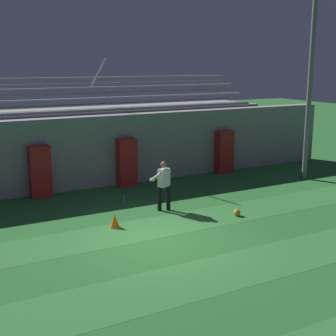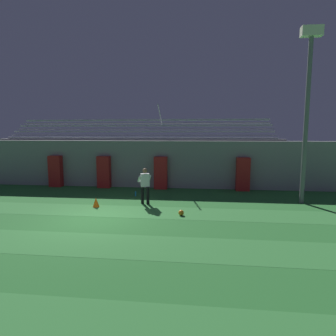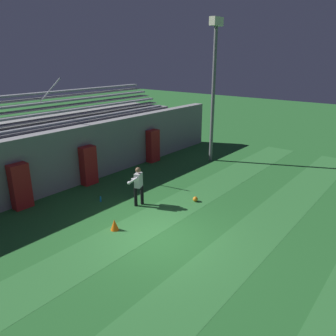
# 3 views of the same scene
# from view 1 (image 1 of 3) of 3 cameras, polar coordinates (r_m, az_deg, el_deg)

# --- Properties ---
(ground_plane) EXTENTS (80.00, 80.00, 0.00)m
(ground_plane) POSITION_cam_1_polar(r_m,az_deg,el_deg) (13.01, -1.31, -8.94)
(ground_plane) COLOR #286B2D
(turf_stripe_mid) EXTENTS (28.00, 1.76, 0.01)m
(turf_stripe_mid) POSITION_cam_1_polar(r_m,az_deg,el_deg) (11.05, 4.73, -13.04)
(turf_stripe_mid) COLOR #337A38
(turf_stripe_mid) RESTS_ON ground
(turf_stripe_far) EXTENTS (28.00, 1.76, 0.01)m
(turf_stripe_far) POSITION_cam_1_polar(r_m,az_deg,el_deg) (13.90, -3.32, -7.51)
(turf_stripe_far) COLOR #337A38
(turf_stripe_far) RESTS_ON ground
(back_wall) EXTENTS (24.00, 0.60, 2.80)m
(back_wall) POSITION_cam_1_polar(r_m,az_deg,el_deg) (18.44, -10.63, 1.84)
(back_wall) COLOR gray
(back_wall) RESTS_ON ground
(padding_pillar_gate_left) EXTENTS (0.75, 0.44, 1.89)m
(padding_pillar_gate_left) POSITION_cam_1_polar(r_m,az_deg,el_deg) (17.57, -15.33, -0.44)
(padding_pillar_gate_left) COLOR #B21E1E
(padding_pillar_gate_left) RESTS_ON ground
(padding_pillar_gate_right) EXTENTS (0.75, 0.44, 1.89)m
(padding_pillar_gate_right) POSITION_cam_1_polar(r_m,az_deg,el_deg) (18.62, -5.03, 0.69)
(padding_pillar_gate_right) COLOR #B21E1E
(padding_pillar_gate_right) RESTS_ON ground
(padding_pillar_far_right) EXTENTS (0.75, 0.44, 1.89)m
(padding_pillar_far_right) POSITION_cam_1_polar(r_m,az_deg,el_deg) (20.90, 6.87, 1.96)
(padding_pillar_far_right) COLOR #B21E1E
(padding_pillar_far_right) RESTS_ON ground
(bleacher_stand) EXTENTS (18.00, 3.35, 5.03)m
(bleacher_stand) POSITION_cam_1_polar(r_m,az_deg,el_deg) (20.30, -12.40, 3.03)
(bleacher_stand) COLOR gray
(bleacher_stand) RESTS_ON ground
(floodlight_pole) EXTENTS (0.90, 0.36, 7.92)m
(floodlight_pole) POSITION_cam_1_polar(r_m,az_deg,el_deg) (20.13, 17.12, 12.76)
(floodlight_pole) COLOR slate
(floodlight_pole) RESTS_ON ground
(goalkeeper) EXTENTS (0.71, 0.66, 1.67)m
(goalkeeper) POSITION_cam_1_polar(r_m,az_deg,el_deg) (15.39, -0.55, -1.77)
(goalkeeper) COLOR black
(goalkeeper) RESTS_ON ground
(soccer_ball) EXTENTS (0.22, 0.22, 0.22)m
(soccer_ball) POSITION_cam_1_polar(r_m,az_deg,el_deg) (15.21, 8.41, -5.41)
(soccer_ball) COLOR orange
(soccer_ball) RESTS_ON ground
(traffic_cone) EXTENTS (0.30, 0.30, 0.42)m
(traffic_cone) POSITION_cam_1_polar(r_m,az_deg,el_deg) (14.08, -6.52, -6.40)
(traffic_cone) COLOR orange
(traffic_cone) RESTS_ON ground
(water_bottle) EXTENTS (0.07, 0.07, 0.24)m
(water_bottle) POSITION_cam_1_polar(r_m,az_deg,el_deg) (16.59, -5.43, -3.75)
(water_bottle) COLOR #1E8CD8
(water_bottle) RESTS_ON ground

